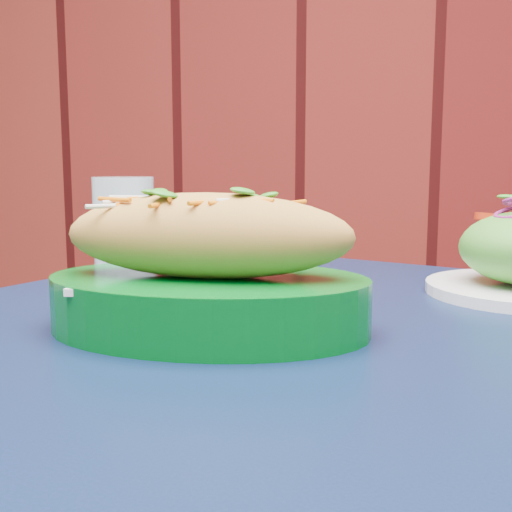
# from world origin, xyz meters

# --- Properties ---
(cafe_table) EXTENTS (1.01, 1.01, 0.75)m
(cafe_table) POSITION_xyz_m (-0.12, 1.57, 0.66)
(cafe_table) COLOR black
(cafe_table) RESTS_ON ground
(banh_mi_basket) EXTENTS (0.29, 0.20, 0.13)m
(banh_mi_basket) POSITION_xyz_m (-0.21, 1.55, 0.80)
(banh_mi_basket) COLOR #005A16
(banh_mi_basket) RESTS_ON cafe_table
(water_glass) EXTENTS (0.08, 0.08, 0.13)m
(water_glass) POSITION_xyz_m (-0.41, 1.79, 0.81)
(water_glass) COLOR silver
(water_glass) RESTS_ON cafe_table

